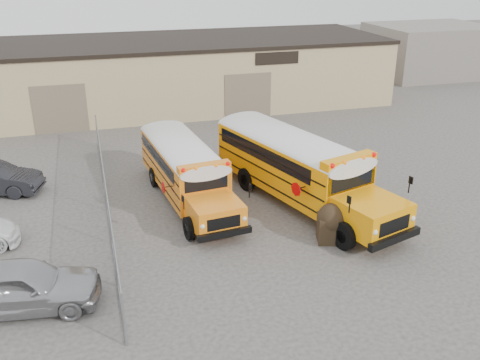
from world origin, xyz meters
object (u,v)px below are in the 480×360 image
object	(u,v)px
tarp_bundle	(332,222)
car_silver	(20,286)
school_bus_left	(156,132)
school_bus_right	(222,127)

from	to	relation	value
tarp_bundle	car_silver	distance (m)	11.15
tarp_bundle	car_silver	bearing A→B (deg)	-173.52
school_bus_left	school_bus_right	xyz separation A→B (m)	(3.40, -0.93, 0.27)
school_bus_right	car_silver	bearing A→B (deg)	-129.73
school_bus_right	car_silver	world-z (taller)	school_bus_right
school_bus_left	tarp_bundle	size ratio (longest dim) A/B	5.87
school_bus_left	school_bus_right	world-z (taller)	school_bus_right
school_bus_right	car_silver	xyz separation A→B (m)	(-9.30, -11.19, -0.96)
car_silver	tarp_bundle	bearing A→B (deg)	-75.59
tarp_bundle	school_bus_left	bearing A→B (deg)	115.51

